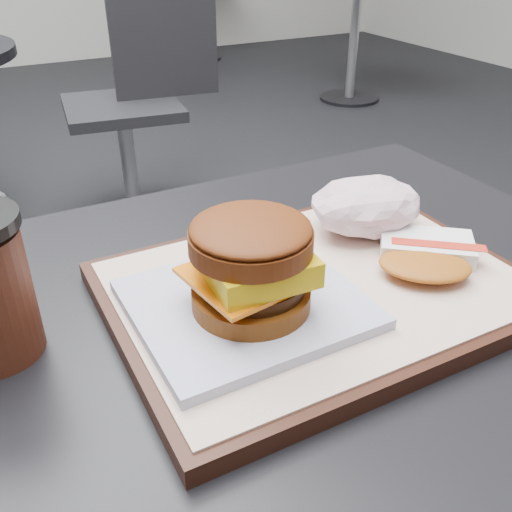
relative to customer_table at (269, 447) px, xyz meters
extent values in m
cube|color=black|center=(0.00, 0.00, 0.17)|extent=(0.80, 0.60, 0.04)
cube|color=black|center=(0.05, 0.00, 0.19)|extent=(0.38, 0.28, 0.02)
cube|color=beige|center=(0.05, 0.00, 0.20)|extent=(0.36, 0.26, 0.00)
cube|color=silver|center=(-0.03, -0.01, 0.21)|extent=(0.19, 0.17, 0.01)
cylinder|color=brown|center=(-0.03, -0.02, 0.22)|extent=(0.10, 0.10, 0.02)
cylinder|color=#331707|center=(-0.03, -0.02, 0.24)|extent=(0.09, 0.09, 0.01)
cube|color=orange|center=(-0.04, -0.02, 0.25)|extent=(0.10, 0.10, 0.00)
cube|color=yellow|center=(-0.03, -0.02, 0.26)|extent=(0.09, 0.09, 0.02)
cylinder|color=#672D0E|center=(-0.03, -0.02, 0.28)|extent=(0.10, 0.10, 0.02)
ellipsoid|color=#662C0E|center=(-0.03, -0.02, 0.29)|extent=(0.10, 0.10, 0.02)
cube|color=white|center=(0.17, -0.01, 0.21)|extent=(0.10, 0.10, 0.02)
cube|color=red|center=(0.17, -0.03, 0.22)|extent=(0.08, 0.07, 0.00)
ellipsoid|color=#C16B1E|center=(0.14, -0.04, 0.22)|extent=(0.11, 0.10, 0.01)
cylinder|color=#A6A6AB|center=(0.35, 1.77, -0.36)|extent=(0.06, 0.06, 0.44)
cube|color=black|center=(0.35, 1.77, -0.12)|extent=(0.47, 0.47, 0.04)
cube|color=black|center=(0.54, 1.77, 0.10)|extent=(0.40, 0.08, 0.40)
cylinder|color=black|center=(2.20, 2.80, -0.57)|extent=(0.40, 0.40, 0.02)
cylinder|color=#A5A5AA|center=(2.20, 2.80, -0.21)|extent=(0.06, 0.06, 0.70)
cylinder|color=black|center=(1.80, 4.50, -0.57)|extent=(0.40, 0.40, 0.02)
cylinder|color=#A5A5AA|center=(1.80, 4.50, -0.21)|extent=(0.06, 0.06, 0.70)
camera|label=1|loc=(-0.21, -0.37, 0.50)|focal=40.00mm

